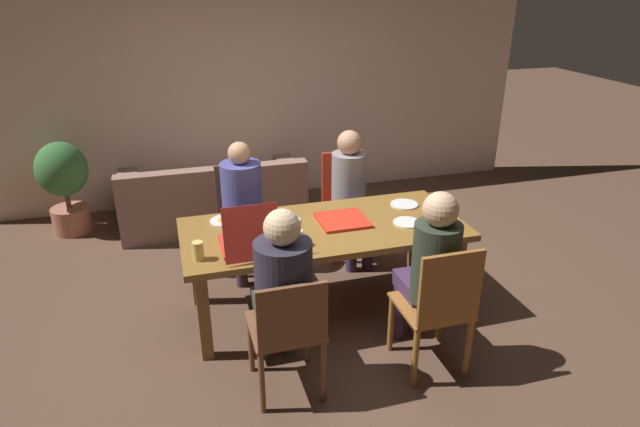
{
  "coord_description": "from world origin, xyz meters",
  "views": [
    {
      "loc": [
        -1.08,
        -3.58,
        2.48
      ],
      "look_at": [
        0.0,
        0.1,
        0.79
      ],
      "focal_mm": 30.56,
      "sensor_mm": 36.0,
      "label": 1
    }
  ],
  "objects_px": {
    "pizza_box_0": "(343,220)",
    "chair_2": "(288,329)",
    "chair_0": "(345,200)",
    "pizza_box_1": "(248,241)",
    "person_2": "(282,284)",
    "drinking_glass_1": "(298,238)",
    "plate_1": "(225,220)",
    "plate_3": "(286,221)",
    "person_0": "(351,186)",
    "plate_0": "(407,222)",
    "drinking_glass_0": "(198,251)",
    "chair_1": "(439,306)",
    "plate_2": "(404,204)",
    "person_3": "(243,198)",
    "person_1": "(430,264)",
    "chair_3": "(242,213)",
    "couch": "(214,200)",
    "potted_plant": "(64,180)",
    "dining_table": "(324,236)"
  },
  "relations": [
    {
      "from": "pizza_box_0",
      "to": "plate_0",
      "type": "xyz_separation_m",
      "value": [
        0.46,
        -0.17,
        -0.01
      ]
    },
    {
      "from": "person_2",
      "to": "chair_3",
      "type": "distance_m",
      "value": 1.71
    },
    {
      "from": "chair_0",
      "to": "plate_3",
      "type": "distance_m",
      "value": 1.1
    },
    {
      "from": "drinking_glass_0",
      "to": "drinking_glass_1",
      "type": "xyz_separation_m",
      "value": [
        0.69,
        0.01,
        -0.01
      ]
    },
    {
      "from": "person_1",
      "to": "chair_3",
      "type": "distance_m",
      "value": 2.01
    },
    {
      "from": "potted_plant",
      "to": "pizza_box_1",
      "type": "bearing_deg",
      "value": -56.81
    },
    {
      "from": "chair_2",
      "to": "pizza_box_1",
      "type": "bearing_deg",
      "value": 99.52
    },
    {
      "from": "person_0",
      "to": "couch",
      "type": "xyz_separation_m",
      "value": [
        -1.15,
        1.11,
        -0.45
      ]
    },
    {
      "from": "chair_0",
      "to": "chair_2",
      "type": "relative_size",
      "value": 1.11
    },
    {
      "from": "chair_3",
      "to": "drinking_glass_1",
      "type": "bearing_deg",
      "value": -79.33
    },
    {
      "from": "dining_table",
      "to": "chair_3",
      "type": "xyz_separation_m",
      "value": [
        -0.49,
        0.95,
        -0.15
      ]
    },
    {
      "from": "chair_0",
      "to": "pizza_box_0",
      "type": "height_order",
      "value": "chair_0"
    },
    {
      "from": "person_3",
      "to": "pizza_box_1",
      "type": "distance_m",
      "value": 1.02
    },
    {
      "from": "plate_1",
      "to": "drinking_glass_1",
      "type": "bearing_deg",
      "value": -51.11
    },
    {
      "from": "chair_0",
      "to": "pizza_box_1",
      "type": "height_order",
      "value": "pizza_box_1"
    },
    {
      "from": "person_0",
      "to": "pizza_box_1",
      "type": "distance_m",
      "value": 1.48
    },
    {
      "from": "person_2",
      "to": "drinking_glass_1",
      "type": "xyz_separation_m",
      "value": [
        0.23,
        0.49,
        0.05
      ]
    },
    {
      "from": "pizza_box_0",
      "to": "plate_2",
      "type": "relative_size",
      "value": 1.63
    },
    {
      "from": "pizza_box_0",
      "to": "potted_plant",
      "type": "bearing_deg",
      "value": 137.85
    },
    {
      "from": "person_1",
      "to": "drinking_glass_0",
      "type": "height_order",
      "value": "person_1"
    },
    {
      "from": "chair_2",
      "to": "person_0",
      "type": "bearing_deg",
      "value": 59.57
    },
    {
      "from": "plate_0",
      "to": "plate_3",
      "type": "distance_m",
      "value": 0.93
    },
    {
      "from": "plate_0",
      "to": "plate_2",
      "type": "height_order",
      "value": "same"
    },
    {
      "from": "plate_1",
      "to": "drinking_glass_0",
      "type": "bearing_deg",
      "value": -113.3
    },
    {
      "from": "person_1",
      "to": "plate_0",
      "type": "height_order",
      "value": "person_1"
    },
    {
      "from": "plate_0",
      "to": "plate_1",
      "type": "relative_size",
      "value": 0.93
    },
    {
      "from": "drinking_glass_0",
      "to": "pizza_box_0",
      "type": "bearing_deg",
      "value": 15.6
    },
    {
      "from": "drinking_glass_0",
      "to": "pizza_box_1",
      "type": "bearing_deg",
      "value": 11.65
    },
    {
      "from": "pizza_box_1",
      "to": "plate_3",
      "type": "height_order",
      "value": "pizza_box_1"
    },
    {
      "from": "chair_1",
      "to": "couch",
      "type": "height_order",
      "value": "chair_1"
    },
    {
      "from": "person_3",
      "to": "person_1",
      "type": "bearing_deg",
      "value": -58.35
    },
    {
      "from": "person_1",
      "to": "drinking_glass_0",
      "type": "xyz_separation_m",
      "value": [
        -1.45,
        0.52,
        0.05
      ]
    },
    {
      "from": "pizza_box_0",
      "to": "chair_2",
      "type": "bearing_deg",
      "value": -125.07
    },
    {
      "from": "person_0",
      "to": "pizza_box_1",
      "type": "height_order",
      "value": "person_0"
    },
    {
      "from": "chair_0",
      "to": "plate_3",
      "type": "bearing_deg",
      "value": -134.11
    },
    {
      "from": "dining_table",
      "to": "person_1",
      "type": "height_order",
      "value": "person_1"
    },
    {
      "from": "chair_3",
      "to": "pizza_box_0",
      "type": "xyz_separation_m",
      "value": [
        0.66,
        -0.91,
        0.24
      ]
    },
    {
      "from": "chair_0",
      "to": "chair_3",
      "type": "height_order",
      "value": "chair_0"
    },
    {
      "from": "person_0",
      "to": "plate_0",
      "type": "relative_size",
      "value": 5.7
    },
    {
      "from": "person_3",
      "to": "drinking_glass_1",
      "type": "distance_m",
      "value": 1.09
    },
    {
      "from": "chair_1",
      "to": "person_2",
      "type": "bearing_deg",
      "value": 168.49
    },
    {
      "from": "plate_1",
      "to": "person_3",
      "type": "bearing_deg",
      "value": 66.72
    },
    {
      "from": "chair_0",
      "to": "chair_1",
      "type": "relative_size",
      "value": 1.01
    },
    {
      "from": "chair_0",
      "to": "potted_plant",
      "type": "height_order",
      "value": "chair_0"
    },
    {
      "from": "person_3",
      "to": "plate_2",
      "type": "relative_size",
      "value": 5.19
    },
    {
      "from": "drinking_glass_1",
      "to": "chair_1",
      "type": "bearing_deg",
      "value": -42.42
    },
    {
      "from": "chair_2",
      "to": "plate_3",
      "type": "relative_size",
      "value": 3.87
    },
    {
      "from": "person_3",
      "to": "chair_1",
      "type": "bearing_deg",
      "value": -60.72
    },
    {
      "from": "chair_3",
      "to": "pizza_box_0",
      "type": "distance_m",
      "value": 1.14
    },
    {
      "from": "person_1",
      "to": "plate_2",
      "type": "distance_m",
      "value": 1.03
    }
  ]
}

